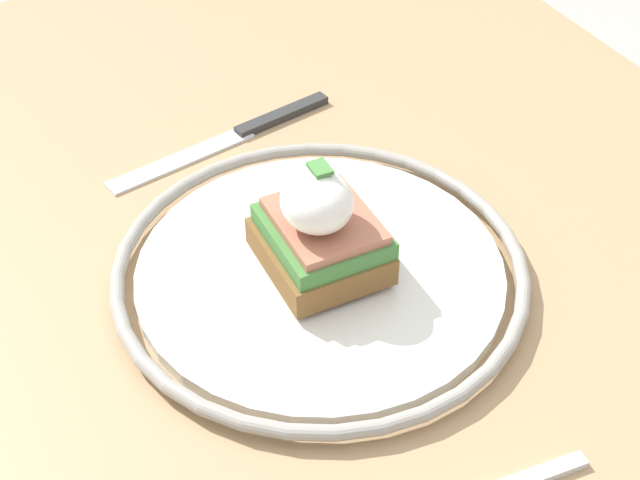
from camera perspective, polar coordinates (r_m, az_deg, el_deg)
dining_table at (r=0.72m, az=2.37°, el=-8.06°), size 1.02×0.71×0.72m
plate at (r=0.61m, az=-0.00°, el=-1.91°), size 0.28×0.28×0.02m
sandwich at (r=0.58m, az=0.01°, el=0.62°), size 0.08×0.07×0.08m
knife at (r=0.75m, az=-5.07°, el=6.83°), size 0.06×0.21×0.01m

